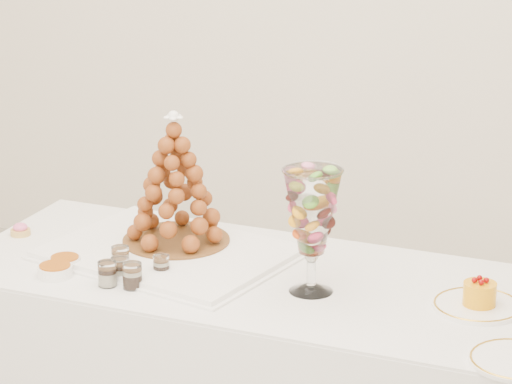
% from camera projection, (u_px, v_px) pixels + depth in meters
% --- Properties ---
extents(lace_tray, '(0.77, 0.65, 0.02)m').
position_uv_depth(lace_tray, '(169.00, 252.00, 3.58)').
color(lace_tray, white).
rests_on(lace_tray, buffet_table).
extents(macaron_vase, '(0.16, 0.16, 0.35)m').
position_uv_depth(macaron_vase, '(312.00, 213.00, 3.26)').
color(macaron_vase, white).
rests_on(macaron_vase, buffet_table).
extents(cake_plate, '(0.24, 0.24, 0.01)m').
position_uv_depth(cake_plate, '(477.00, 306.00, 3.22)').
color(cake_plate, white).
rests_on(cake_plate, buffet_table).
extents(pink_tart, '(0.06, 0.06, 0.04)m').
position_uv_depth(pink_tart, '(20.00, 230.00, 3.75)').
color(pink_tart, tan).
rests_on(pink_tart, buffet_table).
extents(verrine_a, '(0.06, 0.06, 0.07)m').
position_uv_depth(verrine_a, '(120.00, 258.00, 3.47)').
color(verrine_a, white).
rests_on(verrine_a, buffet_table).
extents(verrine_b, '(0.05, 0.05, 0.07)m').
position_uv_depth(verrine_b, '(120.00, 269.00, 3.39)').
color(verrine_b, white).
rests_on(verrine_b, buffet_table).
extents(verrine_c, '(0.06, 0.06, 0.06)m').
position_uv_depth(verrine_c, '(161.00, 266.00, 3.42)').
color(verrine_c, white).
rests_on(verrine_c, buffet_table).
extents(verrine_d, '(0.06, 0.06, 0.07)m').
position_uv_depth(verrine_d, '(107.00, 274.00, 3.36)').
color(verrine_d, white).
rests_on(verrine_d, buffet_table).
extents(verrine_e, '(0.06, 0.06, 0.07)m').
position_uv_depth(verrine_e, '(132.00, 276.00, 3.34)').
color(verrine_e, white).
rests_on(verrine_e, buffet_table).
extents(ramekin_back, '(0.09, 0.09, 0.03)m').
position_uv_depth(ramekin_back, '(65.00, 262.00, 3.50)').
color(ramekin_back, white).
rests_on(ramekin_back, buffet_table).
extents(ramekin_front, '(0.10, 0.10, 0.03)m').
position_uv_depth(ramekin_front, '(55.00, 271.00, 3.43)').
color(ramekin_front, white).
rests_on(ramekin_front, buffet_table).
extents(croquembouche, '(0.34, 0.34, 0.40)m').
position_uv_depth(croquembouche, '(175.00, 179.00, 3.58)').
color(croquembouche, brown).
rests_on(croquembouche, lace_tray).
extents(mousse_cake, '(0.09, 0.09, 0.08)m').
position_uv_depth(mousse_cake, '(480.00, 293.00, 3.21)').
color(mousse_cake, '#F19D0B').
rests_on(mousse_cake, cake_plate).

